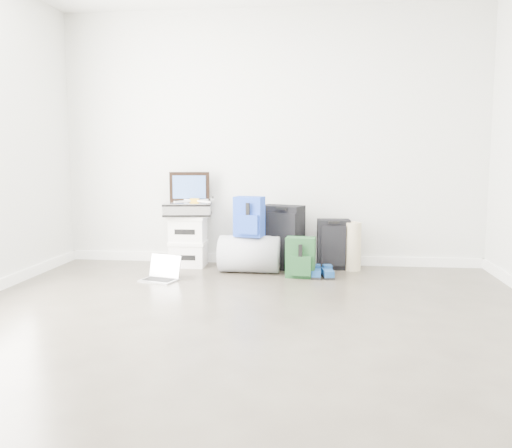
# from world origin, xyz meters

# --- Properties ---
(ground) EXTENTS (5.00, 5.00, 0.00)m
(ground) POSITION_xyz_m (0.00, 0.00, 0.00)
(ground) COLOR #363027
(ground) RESTS_ON ground
(room_envelope) EXTENTS (4.52, 5.02, 2.71)m
(room_envelope) POSITION_xyz_m (0.00, 0.02, 1.72)
(room_envelope) COLOR silver
(room_envelope) RESTS_ON ground
(boxes_stack) EXTENTS (0.38, 0.31, 0.54)m
(boxes_stack) POSITION_xyz_m (-0.85, 2.25, 0.27)
(boxes_stack) COLOR white
(boxes_stack) RESTS_ON ground
(briefcase) EXTENTS (0.53, 0.42, 0.14)m
(briefcase) POSITION_xyz_m (-0.85, 2.25, 0.61)
(briefcase) COLOR #B2B2B7
(briefcase) RESTS_ON boxes_stack
(painting) EXTENTS (0.42, 0.08, 0.32)m
(painting) POSITION_xyz_m (-0.85, 2.34, 0.84)
(painting) COLOR black
(painting) RESTS_ON briefcase
(drone) EXTENTS (0.42, 0.42, 0.05)m
(drone) POSITION_xyz_m (-0.77, 2.23, 0.70)
(drone) COLOR gold
(drone) RESTS_ON briefcase
(duffel_bag) EXTENTS (0.61, 0.40, 0.37)m
(duffel_bag) POSITION_xyz_m (-0.17, 2.02, 0.18)
(duffel_bag) COLOR gray
(duffel_bag) RESTS_ON ground
(blue_backpack) EXTENTS (0.31, 0.26, 0.40)m
(blue_backpack) POSITION_xyz_m (-0.17, 1.99, 0.56)
(blue_backpack) COLOR #183E9E
(blue_backpack) RESTS_ON duffel_bag
(large_suitcase) EXTENTS (0.48, 0.40, 0.66)m
(large_suitcase) POSITION_xyz_m (0.14, 2.25, 0.33)
(large_suitcase) COLOR black
(large_suitcase) RESTS_ON ground
(green_backpack) EXTENTS (0.29, 0.22, 0.39)m
(green_backpack) POSITION_xyz_m (0.35, 1.84, 0.19)
(green_backpack) COLOR #12331B
(green_backpack) RESTS_ON ground
(carry_on) EXTENTS (0.34, 0.24, 0.52)m
(carry_on) POSITION_xyz_m (0.67, 2.27, 0.26)
(carry_on) COLOR black
(carry_on) RESTS_ON ground
(shoes) EXTENTS (0.22, 0.26, 0.08)m
(shoes) POSITION_xyz_m (0.55, 1.86, 0.04)
(shoes) COLOR black
(shoes) RESTS_ON ground
(rolled_rug) EXTENTS (0.16, 0.16, 0.49)m
(rolled_rug) POSITION_xyz_m (0.87, 2.23, 0.25)
(rolled_rug) COLOR tan
(rolled_rug) RESTS_ON ground
(laptop) EXTENTS (0.38, 0.32, 0.23)m
(laptop) POSITION_xyz_m (-0.95, 1.57, 0.06)
(laptop) COLOR silver
(laptop) RESTS_ON ground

